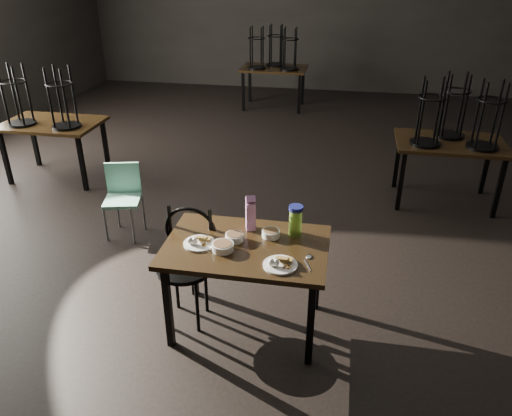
% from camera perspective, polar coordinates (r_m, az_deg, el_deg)
% --- Properties ---
extents(main_table, '(1.20, 0.80, 0.75)m').
position_cam_1_polar(main_table, '(3.70, -1.13, -5.26)').
color(main_table, black).
rests_on(main_table, ground).
extents(plate_left, '(0.23, 0.23, 0.08)m').
position_cam_1_polar(plate_left, '(3.68, -6.55, -3.87)').
color(plate_left, white).
rests_on(plate_left, main_table).
extents(plate_right, '(0.24, 0.24, 0.08)m').
position_cam_1_polar(plate_right, '(3.42, 2.75, -6.34)').
color(plate_right, white).
rests_on(plate_right, main_table).
extents(bowl_near, '(0.14, 0.14, 0.05)m').
position_cam_1_polar(bowl_near, '(3.70, -2.50, -3.34)').
color(bowl_near, white).
rests_on(bowl_near, main_table).
extents(bowl_far, '(0.14, 0.14, 0.05)m').
position_cam_1_polar(bowl_far, '(3.75, 1.71, -2.90)').
color(bowl_far, white).
rests_on(bowl_far, main_table).
extents(bowl_big, '(0.16, 0.16, 0.05)m').
position_cam_1_polar(bowl_big, '(3.59, -3.83, -4.41)').
color(bowl_big, white).
rests_on(bowl_big, main_table).
extents(juice_carton, '(0.09, 0.09, 0.29)m').
position_cam_1_polar(juice_carton, '(3.80, -0.63, -0.67)').
color(juice_carton, '#961B7F').
rests_on(juice_carton, main_table).
extents(water_bottle, '(0.13, 0.13, 0.24)m').
position_cam_1_polar(water_bottle, '(3.74, 4.55, -1.37)').
color(water_bottle, '#89C63A').
rests_on(water_bottle, main_table).
extents(spoon, '(0.06, 0.21, 0.01)m').
position_cam_1_polar(spoon, '(3.52, 6.03, -5.68)').
color(spoon, silver).
rests_on(spoon, main_table).
extents(bentwood_chair, '(0.44, 0.44, 0.93)m').
position_cam_1_polar(bentwood_chair, '(3.93, -7.89, -5.53)').
color(bentwood_chair, black).
rests_on(bentwood_chair, ground).
extents(school_chair, '(0.42, 0.42, 0.75)m').
position_cam_1_polar(school_chair, '(5.29, -14.96, 1.63)').
color(school_chair, '#70AE97').
rests_on(school_chair, ground).
extents(bg_table_left, '(1.20, 0.80, 1.48)m').
position_cam_1_polar(bg_table_left, '(6.83, -22.52, 8.97)').
color(bg_table_left, black).
rests_on(bg_table_left, ground).
extents(bg_table_right, '(1.20, 0.80, 1.48)m').
position_cam_1_polar(bg_table_right, '(6.07, 21.45, 7.30)').
color(bg_table_right, black).
rests_on(bg_table_right, ground).
extents(bg_table_far, '(1.20, 0.80, 1.48)m').
position_cam_1_polar(bg_table_far, '(9.56, 2.06, 15.92)').
color(bg_table_far, black).
rests_on(bg_table_far, ground).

